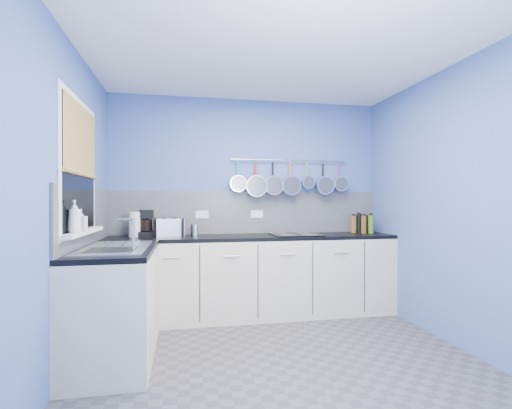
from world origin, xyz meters
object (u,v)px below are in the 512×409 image
object	(u,v)px
soap_bottle_a	(74,217)
hob	(296,235)
toaster	(169,227)
soap_bottle_b	(81,220)
coffee_maker	(146,223)
canister	(195,230)
paper_towel	(135,224)

from	to	relation	value
soap_bottle_a	hob	world-z (taller)	soap_bottle_a
soap_bottle_a	toaster	world-z (taller)	soap_bottle_a
soap_bottle_a	hob	size ratio (longest dim) A/B	0.44
soap_bottle_a	toaster	distance (m)	1.45
soap_bottle_b	coffee_maker	xyz separation A→B (m)	(0.37, 1.16, -0.09)
canister	soap_bottle_a	bearing A→B (deg)	-124.36
soap_bottle_a	toaster	size ratio (longest dim) A/B	0.79
paper_towel	toaster	distance (m)	0.36
paper_towel	hob	bearing A→B (deg)	-4.24
canister	hob	size ratio (longest dim) A/B	0.24
soap_bottle_a	soap_bottle_b	world-z (taller)	soap_bottle_a
hob	toaster	bearing A→B (deg)	173.77
paper_towel	coffee_maker	world-z (taller)	coffee_maker
canister	soap_bottle_b	bearing A→B (deg)	-128.04
soap_bottle_a	canister	distance (m)	1.60
coffee_maker	hob	size ratio (longest dim) A/B	0.54
soap_bottle_b	canister	size ratio (longest dim) A/B	1.35
coffee_maker	soap_bottle_b	bearing A→B (deg)	-111.44
paper_towel	hob	distance (m)	1.77
soap_bottle_b	coffee_maker	size ratio (longest dim) A/B	0.59
coffee_maker	canister	distance (m)	0.53
soap_bottle_b	paper_towel	size ratio (longest dim) A/B	0.64
soap_bottle_b	hob	xyz separation A→B (m)	(2.01, 0.99, -0.23)
toaster	canister	world-z (taller)	toaster
soap_bottle_a	hob	distance (m)	2.33
soap_bottle_b	paper_towel	world-z (taller)	soap_bottle_b
soap_bottle_b	paper_towel	xyz separation A→B (m)	(0.25, 1.12, -0.10)
paper_towel	toaster	size ratio (longest dim) A/B	0.89
canister	paper_towel	bearing A→B (deg)	-177.89
toaster	canister	bearing A→B (deg)	-13.54
toaster	soap_bottle_a	bearing A→B (deg)	-128.95
paper_towel	toaster	world-z (taller)	paper_towel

